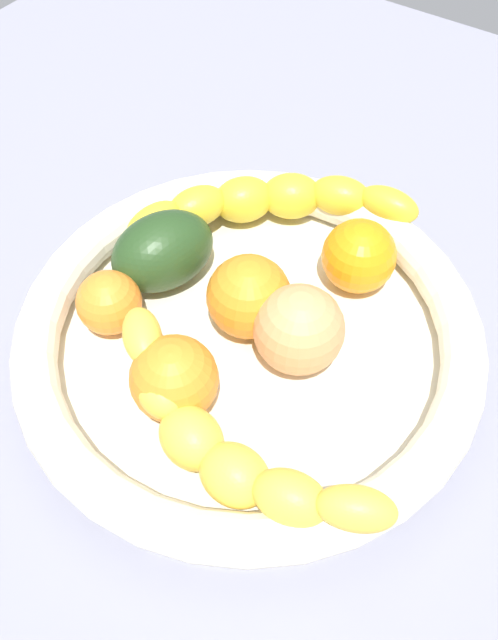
% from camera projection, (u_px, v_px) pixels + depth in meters
% --- Properties ---
extents(kitchen_counter, '(1.20, 1.20, 0.03)m').
position_uv_depth(kitchen_counter, '(249.00, 371.00, 0.55)').
color(kitchen_counter, gray).
rests_on(kitchen_counter, ground).
extents(fruit_bowl, '(0.36, 0.36, 0.06)m').
position_uv_depth(fruit_bowl, '(249.00, 339.00, 0.51)').
color(fruit_bowl, silver).
rests_on(fruit_bowl, kitchen_counter).
extents(banana_draped_left, '(0.18, 0.20, 0.05)m').
position_uv_depth(banana_draped_left, '(269.00, 202.00, 0.58)').
color(banana_draped_left, yellow).
rests_on(banana_draped_left, fruit_bowl).
extents(banana_draped_right, '(0.09, 0.24, 0.05)m').
position_uv_depth(banana_draped_right, '(221.00, 442.00, 0.43)').
color(banana_draped_right, yellow).
rests_on(banana_draped_right, fruit_bowl).
extents(orange_front, '(0.06, 0.06, 0.06)m').
position_uv_depth(orange_front, '(359.00, 256.00, 0.53)').
color(orange_front, orange).
rests_on(orange_front, fruit_bowl).
extents(orange_mid_left, '(0.05, 0.05, 0.05)m').
position_uv_depth(orange_mid_left, '(109.00, 303.00, 0.51)').
color(orange_mid_left, orange).
rests_on(orange_mid_left, fruit_bowl).
extents(orange_mid_right, '(0.07, 0.07, 0.07)m').
position_uv_depth(orange_mid_right, '(249.00, 297.00, 0.51)').
color(orange_mid_right, orange).
rests_on(orange_mid_right, fruit_bowl).
extents(orange_rear, '(0.06, 0.06, 0.06)m').
position_uv_depth(orange_rear, '(174.00, 379.00, 0.46)').
color(orange_rear, orange).
rests_on(orange_rear, fruit_bowl).
extents(avocado_dark, '(0.11, 0.09, 0.06)m').
position_uv_depth(avocado_dark, '(163.00, 251.00, 0.54)').
color(avocado_dark, '#24411D').
rests_on(avocado_dark, fruit_bowl).
extents(peach_blush, '(0.07, 0.07, 0.07)m').
position_uv_depth(peach_blush, '(299.00, 329.00, 0.48)').
color(peach_blush, '#E89A5E').
rests_on(peach_blush, fruit_bowl).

